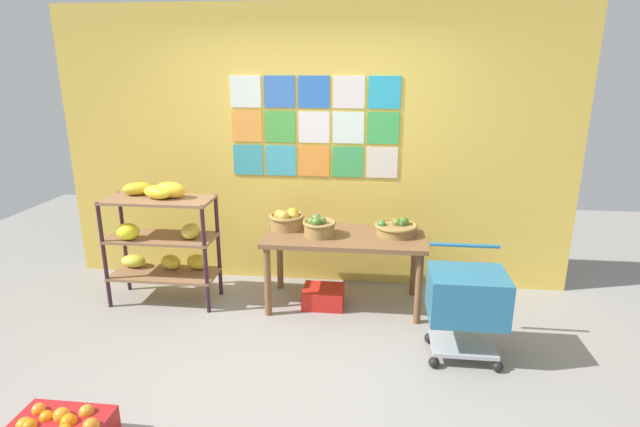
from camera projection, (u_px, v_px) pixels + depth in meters
The scene contains 9 objects.
ground at pixel (283, 375), 3.51m from camera, with size 9.34×9.34×0.00m, color gray.
back_wall_with_art at pixel (313, 149), 4.75m from camera, with size 4.94×0.07×2.66m.
banana_shelf_unit at pixel (161, 231), 4.47m from camera, with size 0.96×0.46×1.13m.
display_table at pixel (344, 244), 4.40m from camera, with size 1.41×0.68×0.67m.
fruit_basket_centre at pixel (396, 228), 4.37m from camera, with size 0.37×0.37×0.15m.
fruit_basket_left at pixel (319, 227), 4.33m from camera, with size 0.29×0.29×0.18m.
fruit_basket_right at pixel (287, 220), 4.52m from camera, with size 0.32×0.32×0.19m.
produce_crate_under_table at pixel (323, 297), 4.52m from camera, with size 0.37×0.31×0.17m, color red.
shopping_cart at pixel (467, 299), 3.61m from camera, with size 0.55×0.48×0.81m.
Camera 1 is at (0.61, -2.99, 2.09)m, focal length 27.85 mm.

